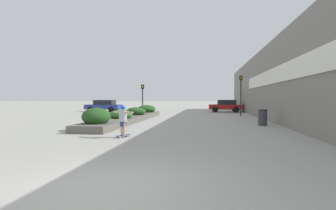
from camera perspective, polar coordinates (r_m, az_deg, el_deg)
ground_plane at (r=5.29m, az=-13.58°, el=-17.00°), size 300.00×300.00×0.00m
building_wall_right at (r=21.96m, az=20.95°, el=4.46°), size 0.67×44.64×5.72m
planter_box at (r=19.80m, az=-8.29°, el=-2.29°), size 1.86×14.69×1.19m
skateboard at (r=11.50m, az=-9.75°, el=-6.60°), size 0.54×0.73×0.09m
skateboarder at (r=11.42m, az=-9.77°, el=-2.61°), size 1.09×0.65×1.29m
trash_bin at (r=17.14m, az=19.91°, el=-2.59°), size 0.54×0.54×0.98m
car_leftmost at (r=32.87m, az=12.42°, el=-0.13°), size 3.97×2.04×1.50m
car_center_left at (r=33.82m, az=-13.79°, el=-0.12°), size 4.32×2.02×1.48m
traffic_light_left at (r=26.24m, az=-5.57°, el=2.41°), size 0.28×0.30×3.07m
traffic_light_right at (r=25.96m, az=15.58°, el=3.41°), size 0.28×0.30×3.85m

